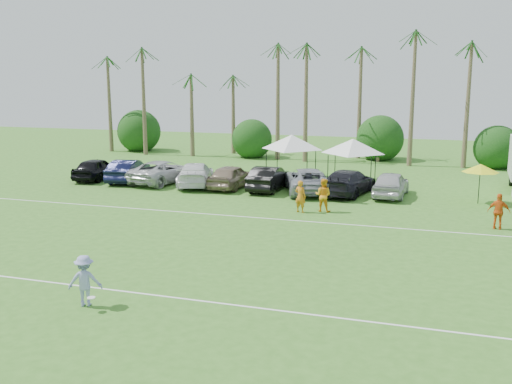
% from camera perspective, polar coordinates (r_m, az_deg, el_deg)
% --- Properties ---
extents(ground, '(120.00, 120.00, 0.00)m').
position_cam_1_polar(ground, '(20.04, -17.38, -11.28)').
color(ground, '#397122').
rests_on(ground, ground).
extents(field_lines, '(80.00, 12.10, 0.01)m').
position_cam_1_polar(field_lines, '(26.58, -7.54, -5.23)').
color(field_lines, white).
rests_on(field_lines, ground).
extents(palm_tree_0, '(2.40, 2.40, 8.90)m').
position_cam_1_polar(palm_tree_0, '(62.42, -14.63, 10.88)').
color(palm_tree_0, brown).
rests_on(palm_tree_0, ground).
extents(palm_tree_1, '(2.40, 2.40, 9.90)m').
position_cam_1_polar(palm_tree_1, '(59.94, -10.52, 11.88)').
color(palm_tree_1, brown).
rests_on(palm_tree_1, ground).
extents(palm_tree_2, '(2.40, 2.40, 10.90)m').
position_cam_1_polar(palm_tree_2, '(57.81, -6.05, 12.89)').
color(palm_tree_2, brown).
rests_on(palm_tree_2, ground).
extents(palm_tree_3, '(2.40, 2.40, 11.90)m').
position_cam_1_polar(palm_tree_3, '(56.38, -2.22, 13.85)').
color(palm_tree_3, brown).
rests_on(palm_tree_3, ground).
extents(palm_tree_4, '(2.40, 2.40, 8.90)m').
position_cam_1_polar(palm_tree_4, '(55.11, 1.80, 11.23)').
color(palm_tree_4, brown).
rests_on(palm_tree_4, ground).
extents(palm_tree_5, '(2.40, 2.40, 9.90)m').
position_cam_1_polar(palm_tree_5, '(54.17, 5.97, 12.09)').
color(palm_tree_5, brown).
rests_on(palm_tree_5, ground).
extents(palm_tree_6, '(2.40, 2.40, 10.90)m').
position_cam_1_polar(palm_tree_6, '(53.53, 10.30, 12.91)').
color(palm_tree_6, brown).
rests_on(palm_tree_6, ground).
extents(palm_tree_7, '(2.40, 2.40, 11.90)m').
position_cam_1_polar(palm_tree_7, '(53.20, 14.73, 13.66)').
color(palm_tree_7, brown).
rests_on(palm_tree_7, ground).
extents(palm_tree_8, '(2.40, 2.40, 8.90)m').
position_cam_1_polar(palm_tree_8, '(53.10, 20.07, 10.56)').
color(palm_tree_8, brown).
rests_on(palm_tree_8, ground).
extents(bush_tree_0, '(4.00, 4.00, 4.00)m').
position_cam_1_polar(bush_tree_0, '(62.03, -11.51, 5.75)').
color(bush_tree_0, brown).
rests_on(bush_tree_0, ground).
extents(bush_tree_1, '(4.00, 4.00, 4.00)m').
position_cam_1_polar(bush_tree_1, '(56.92, 0.09, 5.50)').
color(bush_tree_1, brown).
rests_on(bush_tree_1, ground).
extents(bush_tree_2, '(4.00, 4.00, 4.00)m').
position_cam_1_polar(bush_tree_2, '(54.58, 12.25, 5.00)').
color(bush_tree_2, brown).
rests_on(bush_tree_2, ground).
extents(bush_tree_3, '(4.00, 4.00, 4.00)m').
position_cam_1_polar(bush_tree_3, '(54.60, 22.78, 4.38)').
color(bush_tree_3, brown).
rests_on(bush_tree_3, ground).
extents(sideline_player_a, '(0.77, 0.61, 1.85)m').
position_cam_1_polar(sideline_player_a, '(32.54, 4.46, -0.44)').
color(sideline_player_a, orange).
rests_on(sideline_player_a, ground).
extents(sideline_player_b, '(1.01, 0.83, 1.93)m').
position_cam_1_polar(sideline_player_b, '(32.84, 6.72, -0.31)').
color(sideline_player_b, orange).
rests_on(sideline_player_b, ground).
extents(sideline_player_c, '(1.12, 0.57, 1.84)m').
position_cam_1_polar(sideline_player_c, '(31.31, 23.12, -1.81)').
color(sideline_player_c, orange).
rests_on(sideline_player_c, ground).
extents(canopy_tent_left, '(4.79, 4.79, 3.88)m').
position_cam_1_polar(canopy_tent_left, '(43.63, 3.60, 5.73)').
color(canopy_tent_left, black).
rests_on(canopy_tent_left, ground).
extents(canopy_tent_right, '(4.66, 4.66, 3.78)m').
position_cam_1_polar(canopy_tent_right, '(42.04, 9.69, 5.27)').
color(canopy_tent_right, black).
rests_on(canopy_tent_right, ground).
extents(market_umbrella, '(2.20, 2.20, 2.45)m').
position_cam_1_polar(market_umbrella, '(37.10, 21.53, 2.24)').
color(market_umbrella, black).
rests_on(market_umbrella, ground).
extents(frisbee_player, '(1.29, 1.04, 1.75)m').
position_cam_1_polar(frisbee_player, '(20.11, -16.75, -8.49)').
color(frisbee_player, '#9198CD').
rests_on(frisbee_player, ground).
extents(parked_car_0, '(2.32, 4.99, 1.65)m').
position_cam_1_polar(parked_car_0, '(44.74, -15.66, 2.25)').
color(parked_car_0, black).
rests_on(parked_car_0, ground).
extents(parked_car_1, '(2.46, 5.21, 1.65)m').
position_cam_1_polar(parked_car_1, '(43.31, -12.65, 2.11)').
color(parked_car_1, black).
rests_on(parked_car_1, ground).
extents(parked_car_2, '(3.74, 6.33, 1.65)m').
position_cam_1_polar(parked_car_2, '(42.25, -9.28, 2.01)').
color(parked_car_2, '#B8B8B9').
rests_on(parked_car_2, ground).
extents(parked_car_3, '(3.94, 6.13, 1.65)m').
position_cam_1_polar(parked_car_3, '(40.81, -6.08, 1.77)').
color(parked_car_3, white).
rests_on(parked_car_3, ground).
extents(parked_car_4, '(2.23, 4.96, 1.65)m').
position_cam_1_polar(parked_car_4, '(39.77, -2.51, 1.58)').
color(parked_car_4, gray).
rests_on(parked_car_4, ground).
extents(parked_car_5, '(1.83, 5.04, 1.65)m').
position_cam_1_polar(parked_car_5, '(39.00, 1.28, 1.39)').
color(parked_car_5, black).
rests_on(parked_car_5, ground).
extents(parked_car_6, '(4.52, 6.51, 1.65)m').
position_cam_1_polar(parked_car_6, '(38.33, 5.18, 1.18)').
color(parked_car_6, '#90939D').
rests_on(parked_car_6, ground).
extents(parked_car_7, '(3.42, 6.04, 1.65)m').
position_cam_1_polar(parked_car_7, '(38.02, 9.24, 0.99)').
color(parked_car_7, black).
rests_on(parked_car_7, ground).
extents(parked_car_8, '(2.27, 4.97, 1.65)m').
position_cam_1_polar(parked_car_8, '(37.87, 13.33, 0.79)').
color(parked_car_8, '#BCBCBE').
rests_on(parked_car_8, ground).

